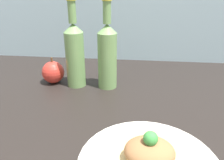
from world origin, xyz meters
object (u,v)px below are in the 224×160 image
cider_bottle_left (75,53)px  plated_food (149,154)px  cider_bottle_right (107,54)px  apple (53,72)px

cider_bottle_left → plated_food: bearing=-56.7°
cider_bottle_left → cider_bottle_right: (11.01, 0.00, 0.00)cm
plated_food → apple: 49.63cm
cider_bottle_left → cider_bottle_right: size_ratio=1.00×
cider_bottle_left → apple: bearing=172.4°
plated_food → apple: size_ratio=2.12×
plated_food → apple: apple is taller
cider_bottle_right → apple: size_ratio=3.13×
cider_bottle_left → apple: 11.82cm
cider_bottle_right → apple: (-19.88, 1.18, -7.73)cm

